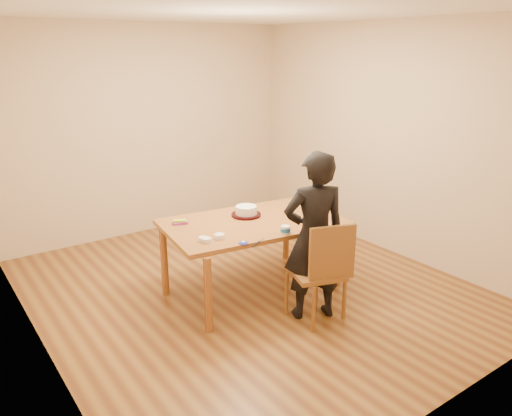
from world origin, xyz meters
TOP-DOWN VIEW (x-y plane):
  - room_shell at (0.00, 0.34)m, footprint 4.00×4.50m
  - dining_table at (0.02, -0.05)m, footprint 1.86×1.26m
  - dining_chair at (0.17, -0.82)m, footprint 0.55×0.55m
  - cake_plate at (0.06, 0.12)m, footprint 0.30×0.30m
  - cake at (0.06, 0.12)m, footprint 0.22×0.22m
  - frosting_dome at (0.06, 0.12)m, footprint 0.22×0.22m
  - frosting_tub at (0.06, -0.51)m, footprint 0.08×0.08m
  - frosting_lid at (-0.39, -0.48)m, footprint 0.09×0.09m
  - frosting_dollop at (-0.39, -0.48)m, footprint 0.04×0.04m
  - ramekin_green at (-0.50, -0.26)m, footprint 0.09×0.09m
  - ramekin_yellow at (-0.65, -0.23)m, footprint 0.08×0.08m
  - ramekin_multi at (-0.64, -0.27)m, footprint 0.08×0.08m
  - candy_box_pink at (-0.60, 0.30)m, footprint 0.16×0.11m
  - candy_box_green at (-0.61, 0.30)m, footprint 0.14×0.12m
  - spatula at (-0.31, -0.56)m, footprint 0.13×0.08m
  - person at (0.17, -0.78)m, footprint 0.67×0.56m

SIDE VIEW (x-z plane):
  - dining_chair at x=0.17m, z-range 0.43..0.47m
  - dining_table at x=0.02m, z-range 0.71..0.75m
  - spatula at x=-0.31m, z-range 0.75..0.76m
  - frosting_lid at x=-0.39m, z-range 0.75..0.76m
  - candy_box_pink at x=-0.60m, z-range 0.75..0.77m
  - cake_plate at x=0.06m, z-range 0.75..0.77m
  - frosting_dollop at x=-0.39m, z-range 0.76..0.78m
  - ramekin_yellow at x=-0.65m, z-range 0.75..0.79m
  - ramekin_multi at x=-0.64m, z-range 0.75..0.79m
  - ramekin_green at x=-0.50m, z-range 0.75..0.79m
  - person at x=0.17m, z-range 0.00..1.56m
  - candy_box_green at x=-0.61m, z-range 0.77..0.79m
  - frosting_tub at x=0.06m, z-range 0.75..0.83m
  - cake at x=0.06m, z-range 0.77..0.85m
  - frosting_dome at x=0.06m, z-range 0.85..0.87m
  - room_shell at x=0.00m, z-range 0.00..2.70m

